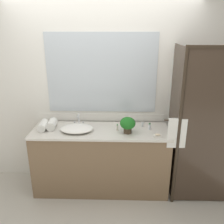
% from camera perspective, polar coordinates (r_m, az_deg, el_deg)
% --- Properties ---
extents(ground_plane, '(8.00, 8.00, 0.00)m').
position_cam_1_polar(ground_plane, '(3.60, -2.51, -17.51)').
color(ground_plane, '#B7B2A8').
extents(wall_back_with_mirror, '(4.40, 0.06, 2.60)m').
position_cam_1_polar(wall_back_with_mirror, '(3.33, -2.42, 4.58)').
color(wall_back_with_mirror, silver).
rests_on(wall_back_with_mirror, ground_plane).
extents(vanity_cabinet, '(1.80, 0.58, 0.90)m').
position_cam_1_polar(vanity_cabinet, '(3.35, -2.61, -11.26)').
color(vanity_cabinet, brown).
rests_on(vanity_cabinet, ground_plane).
extents(shower_enclosure, '(1.20, 0.59, 2.00)m').
position_cam_1_polar(shower_enclosure, '(3.09, 21.26, -3.54)').
color(shower_enclosure, '#2D2319').
rests_on(shower_enclosure, ground_plane).
extents(sink_basin, '(0.43, 0.33, 0.07)m').
position_cam_1_polar(sink_basin, '(3.12, -8.46, -3.89)').
color(sink_basin, white).
rests_on(sink_basin, vanity_cabinet).
extents(faucet, '(0.17, 0.13, 0.17)m').
position_cam_1_polar(faucet, '(3.27, -7.96, -2.39)').
color(faucet, silver).
rests_on(faucet, vanity_cabinet).
extents(potted_plant, '(0.20, 0.20, 0.21)m').
position_cam_1_polar(potted_plant, '(3.00, 3.78, -2.88)').
color(potted_plant, '#473828').
rests_on(potted_plant, vanity_cabinet).
extents(soap_dish, '(0.10, 0.07, 0.04)m').
position_cam_1_polar(soap_dish, '(3.00, 10.87, -5.51)').
color(soap_dish, silver).
rests_on(soap_dish, vanity_cabinet).
extents(amenity_bottle_shampoo, '(0.02, 0.02, 0.08)m').
position_cam_1_polar(amenity_bottle_shampoo, '(3.11, 1.29, -3.72)').
color(amenity_bottle_shampoo, silver).
rests_on(amenity_bottle_shampoo, vanity_cabinet).
extents(amenity_bottle_lotion, '(0.03, 0.03, 0.09)m').
position_cam_1_polar(amenity_bottle_lotion, '(3.17, 9.00, -3.43)').
color(amenity_bottle_lotion, silver).
rests_on(amenity_bottle_lotion, vanity_cabinet).
extents(amenity_bottle_conditioner, '(0.03, 0.03, 0.08)m').
position_cam_1_polar(amenity_bottle_conditioner, '(3.25, 7.33, -2.85)').
color(amenity_bottle_conditioner, silver).
rests_on(amenity_bottle_conditioner, vanity_cabinet).
extents(rolled_towel_near_edge, '(0.13, 0.25, 0.10)m').
position_cam_1_polar(rolled_towel_near_edge, '(3.27, -16.19, -3.09)').
color(rolled_towel_near_edge, white).
rests_on(rolled_towel_near_edge, vanity_cabinet).
extents(rolled_towel_middle, '(0.13, 0.23, 0.12)m').
position_cam_1_polar(rolled_towel_middle, '(3.26, -14.22, -2.87)').
color(rolled_towel_middle, white).
rests_on(rolled_towel_middle, vanity_cabinet).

